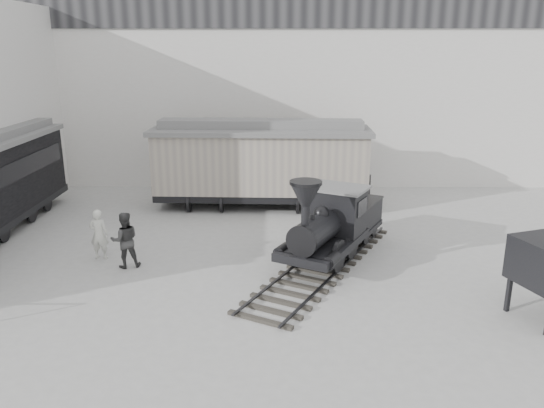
{
  "coord_description": "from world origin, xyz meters",
  "views": [
    {
      "loc": [
        0.01,
        -13.45,
        7.04
      ],
      "look_at": [
        -0.13,
        3.74,
        2.0
      ],
      "focal_mm": 35.0,
      "sensor_mm": 36.0,
      "label": 1
    }
  ],
  "objects_px": {
    "locomotive": "(331,227)",
    "visitor_a": "(99,234)",
    "visitor_b": "(125,240)",
    "boxcar": "(261,162)"
  },
  "relations": [
    {
      "from": "locomotive",
      "to": "visitor_b",
      "type": "xyz_separation_m",
      "value": [
        -6.89,
        -0.7,
        -0.22
      ]
    },
    {
      "from": "locomotive",
      "to": "visitor_a",
      "type": "height_order",
      "value": "locomotive"
    },
    {
      "from": "boxcar",
      "to": "visitor_b",
      "type": "bearing_deg",
      "value": -119.09
    },
    {
      "from": "locomotive",
      "to": "boxcar",
      "type": "distance_m",
      "value": 7.06
    },
    {
      "from": "visitor_a",
      "to": "visitor_b",
      "type": "bearing_deg",
      "value": 150.69
    },
    {
      "from": "boxcar",
      "to": "visitor_b",
      "type": "xyz_separation_m",
      "value": [
        -4.32,
        -7.21,
        -1.15
      ]
    },
    {
      "from": "locomotive",
      "to": "visitor_b",
      "type": "distance_m",
      "value": 6.93
    },
    {
      "from": "visitor_b",
      "to": "boxcar",
      "type": "bearing_deg",
      "value": -139.79
    },
    {
      "from": "locomotive",
      "to": "visitor_a",
      "type": "bearing_deg",
      "value": -152.75
    },
    {
      "from": "locomotive",
      "to": "visitor_a",
      "type": "distance_m",
      "value": 8.0
    }
  ]
}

